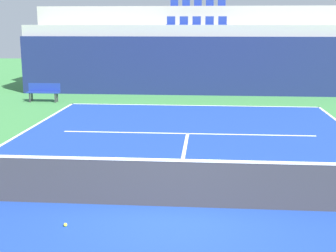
% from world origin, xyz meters
% --- Properties ---
extents(ground_plane, '(80.00, 80.00, 0.00)m').
position_xyz_m(ground_plane, '(0.00, 0.00, 0.00)').
color(ground_plane, '#387A3D').
extents(court_surface, '(11.00, 24.00, 0.01)m').
position_xyz_m(court_surface, '(0.00, 0.00, 0.01)').
color(court_surface, navy).
rests_on(court_surface, ground_plane).
extents(baseline_far, '(11.00, 0.10, 0.00)m').
position_xyz_m(baseline_far, '(0.00, 11.95, 0.01)').
color(baseline_far, white).
rests_on(baseline_far, court_surface).
extents(service_line_far, '(8.26, 0.10, 0.00)m').
position_xyz_m(service_line_far, '(0.00, 6.40, 0.01)').
color(service_line_far, white).
rests_on(service_line_far, court_surface).
extents(centre_service_line, '(0.10, 6.40, 0.00)m').
position_xyz_m(centre_service_line, '(0.00, 3.20, 0.01)').
color(centre_service_line, white).
rests_on(centre_service_line, court_surface).
extents(back_wall, '(17.85, 0.30, 2.92)m').
position_xyz_m(back_wall, '(0.00, 15.22, 1.46)').
color(back_wall, navy).
rests_on(back_wall, ground_plane).
extents(stands_tier_lower, '(17.85, 2.40, 3.49)m').
position_xyz_m(stands_tier_lower, '(0.00, 16.57, 1.74)').
color(stands_tier_lower, '#9E9E99').
rests_on(stands_tier_lower, ground_plane).
extents(stands_tier_upper, '(17.85, 2.40, 4.49)m').
position_xyz_m(stands_tier_upper, '(0.00, 18.97, 2.25)').
color(stands_tier_upper, '#9E9E99').
rests_on(stands_tier_upper, ground_plane).
extents(seating_row_lower, '(3.13, 0.44, 0.44)m').
position_xyz_m(seating_row_lower, '(-0.00, 16.66, 3.61)').
color(seating_row_lower, navy).
rests_on(seating_row_lower, stands_tier_lower).
extents(seating_row_upper, '(3.13, 0.44, 0.44)m').
position_xyz_m(seating_row_upper, '(-0.00, 19.06, 4.62)').
color(seating_row_upper, navy).
rests_on(seating_row_upper, stands_tier_upper).
extents(tennis_net, '(11.08, 0.08, 1.07)m').
position_xyz_m(tennis_net, '(0.00, 0.00, 0.51)').
color(tennis_net, black).
rests_on(tennis_net, court_surface).
extents(player_bench, '(1.50, 0.40, 0.85)m').
position_xyz_m(player_bench, '(-6.92, 12.48, 0.51)').
color(player_bench, navy).
rests_on(player_bench, ground_plane).
extents(tennis_ball_0, '(0.07, 0.07, 0.07)m').
position_xyz_m(tennis_ball_0, '(-1.85, -1.11, 0.04)').
color(tennis_ball_0, '#CCE033').
rests_on(tennis_ball_0, court_surface).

